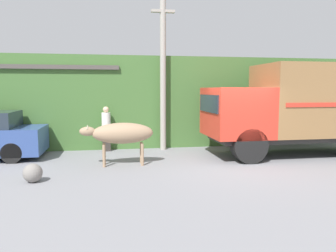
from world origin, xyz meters
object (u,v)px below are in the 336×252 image
brown_cow (121,134)px  utility_pole (163,69)px  pedestrian_on_hill (106,127)px  roadside_rock (33,173)px  cargo_truck (302,106)px

brown_cow → utility_pole: bearing=64.1°
pedestrian_on_hill → utility_pole: (2.19, -0.02, 2.18)m
brown_cow → roadside_rock: (-2.29, -1.53, -0.75)m
pedestrian_on_hill → utility_pole: 3.09m
pedestrian_on_hill → roadside_rock: pedestrian_on_hill is taller
utility_pole → pedestrian_on_hill: bearing=179.4°
pedestrian_on_hill → roadside_rock: bearing=57.6°
roadside_rock → utility_pole: bearing=45.0°
pedestrian_on_hill → roadside_rock: (-1.80, -4.01, -0.70)m
roadside_rock → brown_cow: bearing=33.8°
brown_cow → roadside_rock: bearing=-137.3°
pedestrian_on_hill → utility_pole: size_ratio=0.28×
brown_cow → pedestrian_on_hill: pedestrian_on_hill is taller
cargo_truck → brown_cow: size_ratio=2.87×
cargo_truck → roadside_rock: cargo_truck is taller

